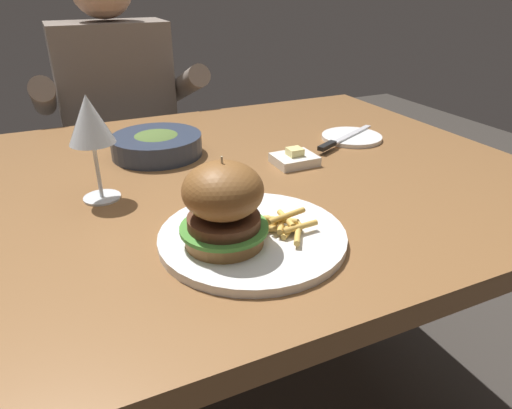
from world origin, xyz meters
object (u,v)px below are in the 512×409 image
object	(u,v)px
main_plate	(252,236)
table_knife	(342,139)
wine_glass	(90,122)
soup_bowl	(157,144)
burger_sandwich	(223,205)
bread_plate	(352,137)
butter_dish	(295,159)
diner_person	(123,148)

from	to	relation	value
main_plate	table_knife	world-z (taller)	table_knife
main_plate	wine_glass	distance (m)	0.34
wine_glass	soup_bowl	xyz separation A→B (m)	(0.15, 0.18, -0.12)
table_knife	soup_bowl	xyz separation A→B (m)	(-0.42, 0.12, 0.01)
burger_sandwich	bread_plate	xyz separation A→B (m)	(0.48, 0.35, -0.07)
wine_glass	table_knife	size ratio (longest dim) A/B	0.86
main_plate	table_knife	size ratio (longest dim) A/B	1.29
burger_sandwich	table_knife	size ratio (longest dim) A/B	0.61
butter_dish	diner_person	xyz separation A→B (m)	(-0.25, 0.78, -0.19)
main_plate	wine_glass	bearing A→B (deg)	126.74
butter_dish	diner_person	bearing A→B (deg)	107.62
burger_sandwich	soup_bowl	size ratio (longest dim) A/B	0.66
butter_dish	soup_bowl	bearing A→B (deg)	144.46
wine_glass	diner_person	world-z (taller)	diner_person
burger_sandwich	table_knife	xyz separation A→B (m)	(0.43, 0.33, -0.06)
soup_bowl	diner_person	world-z (taller)	diner_person
bread_plate	soup_bowl	size ratio (longest dim) A/B	0.73
wine_glass	bread_plate	size ratio (longest dim) A/B	1.28
burger_sandwich	wine_glass	xyz separation A→B (m)	(-0.14, 0.26, 0.07)
main_plate	wine_glass	xyz separation A→B (m)	(-0.19, 0.25, 0.14)
wine_glass	soup_bowl	size ratio (longest dim) A/B	0.94
bread_plate	soup_bowl	xyz separation A→B (m)	(-0.47, 0.09, 0.02)
wine_glass	butter_dish	distance (m)	0.42
main_plate	soup_bowl	bearing A→B (deg)	95.08
table_knife	main_plate	bearing A→B (deg)	-140.09
burger_sandwich	wine_glass	size ratio (longest dim) A/B	0.71
bread_plate	butter_dish	bearing A→B (deg)	-157.42
main_plate	table_knife	xyz separation A→B (m)	(0.38, 0.32, 0.01)
diner_person	wine_glass	bearing A→B (deg)	-101.27
table_knife	wine_glass	bearing A→B (deg)	-173.17
table_knife	butter_dish	world-z (taller)	butter_dish
main_plate	soup_bowl	xyz separation A→B (m)	(-0.04, 0.44, 0.02)
table_knife	butter_dish	bearing A→B (deg)	-158.50
main_plate	diner_person	size ratio (longest dim) A/B	0.24
burger_sandwich	butter_dish	bearing A→B (deg)	44.89
wine_glass	bread_plate	bearing A→B (deg)	8.42
butter_dish	main_plate	bearing A→B (deg)	-130.32
table_knife	soup_bowl	size ratio (longest dim) A/B	1.09
wine_glass	bread_plate	xyz separation A→B (m)	(0.62, 0.09, -0.14)
burger_sandwich	butter_dish	size ratio (longest dim) A/B	1.51
burger_sandwich	diner_person	world-z (taller)	diner_person
soup_bowl	bread_plate	bearing A→B (deg)	-11.27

